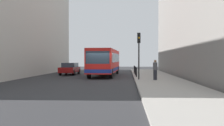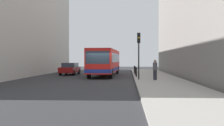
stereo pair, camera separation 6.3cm
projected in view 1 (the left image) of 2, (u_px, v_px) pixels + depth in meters
ground_plane at (101, 79)px, 22.99m from camera, size 80.00×80.00×0.00m
sidewalk at (158, 79)px, 22.65m from camera, size 4.40×40.00×0.15m
building_left at (5, 13)px, 27.60m from camera, size 7.00×32.00×14.39m
building_right at (210, 13)px, 26.15m from camera, size 7.00×32.00×13.89m
bus at (105, 61)px, 28.04m from camera, size 2.93×11.11×3.00m
car_beside_bus at (70, 68)px, 30.08m from camera, size 1.86×4.40×1.48m
traffic_light at (139, 47)px, 21.13m from camera, size 0.28×0.33×4.10m
bollard_near at (136, 72)px, 24.04m from camera, size 0.11×0.11×0.95m
bollard_mid at (136, 71)px, 26.54m from camera, size 0.11×0.11×0.95m
bollard_far at (135, 70)px, 29.03m from camera, size 0.11×0.11×0.95m
bollard_farthest at (134, 69)px, 31.53m from camera, size 0.11×0.11×0.95m
pedestrian_near_signal at (155, 70)px, 20.70m from camera, size 0.38×0.38×1.73m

